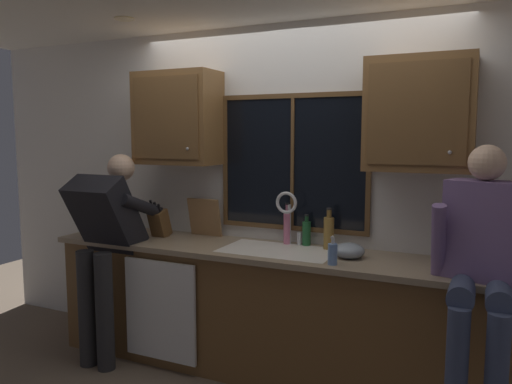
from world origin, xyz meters
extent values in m
cube|color=silver|center=(0.00, 0.06, 1.27)|extent=(5.82, 0.12, 2.55)
cylinder|color=#FFEAB2|center=(-1.03, -0.60, 2.54)|extent=(0.14, 0.14, 0.01)
cube|color=black|center=(0.03, -0.01, 1.52)|extent=(1.10, 0.02, 0.95)
cube|color=brown|center=(0.03, -0.02, 2.02)|extent=(1.17, 0.02, 0.04)
cube|color=brown|center=(0.03, -0.02, 1.03)|extent=(1.17, 0.02, 0.04)
cube|color=brown|center=(-0.54, -0.02, 1.52)|extent=(0.03, 0.02, 0.95)
cube|color=brown|center=(0.59, -0.02, 1.52)|extent=(0.03, 0.02, 0.95)
cube|color=brown|center=(0.03, -0.02, 1.52)|extent=(0.02, 0.02, 0.95)
cube|color=brown|center=(0.00, -0.29, 0.44)|extent=(3.42, 0.58, 0.88)
cube|color=gray|center=(0.00, -0.31, 0.90)|extent=(3.48, 0.62, 0.04)
cube|color=white|center=(-0.77, -0.61, 0.46)|extent=(0.60, 0.02, 0.74)
cube|color=brown|center=(-0.88, -0.17, 1.86)|extent=(0.66, 0.33, 0.72)
cube|color=brown|center=(-0.88, -0.34, 1.86)|extent=(0.58, 0.01, 0.62)
sphere|color=#B2B2B7|center=(-0.69, -0.34, 1.63)|extent=(0.02, 0.02, 0.02)
cube|color=brown|center=(0.94, -0.17, 1.86)|extent=(0.66, 0.33, 0.72)
cube|color=brown|center=(0.94, -0.34, 1.86)|extent=(0.58, 0.01, 0.62)
sphere|color=#B2B2B7|center=(1.14, -0.34, 1.63)|extent=(0.02, 0.02, 0.02)
cube|color=white|center=(0.03, -0.30, 0.91)|extent=(0.80, 0.46, 0.02)
cube|color=beige|center=(-0.17, -0.30, 0.81)|extent=(0.36, 0.42, 0.20)
cube|color=beige|center=(0.23, -0.30, 0.81)|extent=(0.36, 0.42, 0.20)
cube|color=white|center=(0.03, -0.30, 0.81)|extent=(0.04, 0.42, 0.20)
cylinder|color=silver|center=(0.03, -0.08, 1.07)|extent=(0.03, 0.03, 0.30)
torus|color=silver|center=(0.03, -0.14, 1.24)|extent=(0.16, 0.02, 0.16)
cylinder|color=silver|center=(0.11, -0.08, 0.97)|extent=(0.03, 0.03, 0.09)
cylinder|color=#262628|center=(-1.33, -0.76, 0.44)|extent=(0.13, 0.13, 0.88)
cylinder|color=#262628|center=(-1.16, -0.76, 0.44)|extent=(0.13, 0.13, 0.88)
cube|color=black|center=(-1.24, -0.62, 1.13)|extent=(0.44, 0.47, 0.61)
sphere|color=beige|center=(-1.24, -0.43, 1.48)|extent=(0.21, 0.21, 0.21)
cylinder|color=black|center=(-1.46, -0.44, 1.18)|extent=(0.09, 0.52, 0.26)
cylinder|color=black|center=(-1.02, -0.44, 1.18)|extent=(0.09, 0.52, 0.26)
cylinder|color=#384260|center=(1.25, -0.69, 0.90)|extent=(0.14, 0.43, 0.16)
cylinder|color=#384260|center=(1.43, -0.69, 0.90)|extent=(0.14, 0.43, 0.16)
cylinder|color=#384260|center=(1.25, -0.91, 0.65)|extent=(0.11, 0.11, 0.46)
cylinder|color=#384260|center=(1.43, -0.91, 0.65)|extent=(0.11, 0.11, 0.46)
cube|color=slate|center=(1.34, -0.47, 1.20)|extent=(0.44, 0.31, 0.56)
sphere|color=beige|center=(1.34, -0.47, 1.58)|extent=(0.20, 0.20, 0.20)
cylinder|color=slate|center=(1.11, -0.52, 1.12)|extent=(0.08, 0.20, 0.47)
cube|color=brown|center=(-1.01, -0.26, 1.02)|extent=(0.12, 0.18, 0.25)
cylinder|color=black|center=(-1.05, -0.31, 1.18)|extent=(0.02, 0.05, 0.09)
cylinder|color=black|center=(-1.01, -0.31, 1.17)|extent=(0.02, 0.04, 0.08)
cylinder|color=black|center=(-0.98, -0.31, 1.16)|extent=(0.02, 0.04, 0.06)
cube|color=#997047|center=(-0.70, -0.08, 1.07)|extent=(0.28, 0.08, 0.31)
ellipsoid|color=#8C99A8|center=(0.54, -0.30, 0.97)|extent=(0.21, 0.21, 0.10)
cylinder|color=#668CCC|center=(0.49, -0.52, 0.99)|extent=(0.06, 0.06, 0.13)
cylinder|color=silver|center=(0.49, -0.52, 1.07)|extent=(0.02, 0.02, 0.04)
cylinder|color=silver|center=(0.49, -0.53, 1.10)|extent=(0.01, 0.04, 0.01)
cylinder|color=olive|center=(0.34, -0.11, 1.03)|extent=(0.07, 0.07, 0.23)
cylinder|color=brown|center=(0.34, -0.11, 1.18)|extent=(0.03, 0.03, 0.06)
cylinder|color=black|center=(0.34, -0.11, 1.21)|extent=(0.04, 0.04, 0.01)
cylinder|color=pink|center=(0.01, -0.08, 1.04)|extent=(0.05, 0.05, 0.24)
cylinder|color=#AD5B7A|center=(0.01, -0.08, 1.19)|extent=(0.02, 0.02, 0.06)
cylinder|color=black|center=(0.01, -0.08, 1.22)|extent=(0.03, 0.03, 0.01)
cylinder|color=#1E592D|center=(0.16, -0.07, 1.01)|extent=(0.06, 0.06, 0.18)
cylinder|color=#184724|center=(0.16, -0.07, 1.12)|extent=(0.03, 0.03, 0.04)
cylinder|color=black|center=(0.16, -0.07, 1.15)|extent=(0.03, 0.03, 0.01)
camera|label=1|loc=(1.33, -3.48, 1.73)|focal=34.77mm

